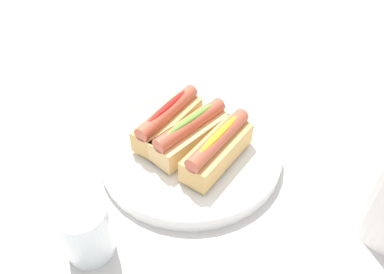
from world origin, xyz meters
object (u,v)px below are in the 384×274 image
at_px(hotdog_side, 218,148).
at_px(hotdog_back, 192,134).
at_px(serving_bowl, 192,151).
at_px(water_glass, 87,234).
at_px(hotdog_front, 168,120).

bearing_deg(hotdog_side, hotdog_back, -98.73).
xyz_separation_m(serving_bowl, water_glass, (0.23, -0.03, 0.02)).
height_order(serving_bowl, hotdog_side, hotdog_side).
xyz_separation_m(hotdog_back, hotdog_side, (0.01, 0.05, 0.00)).
bearing_deg(serving_bowl, hotdog_front, -98.73).
xyz_separation_m(hotdog_back, water_glass, (0.23, -0.03, -0.02)).
bearing_deg(hotdog_front, water_glass, 6.24).
xyz_separation_m(serving_bowl, hotdog_side, (0.01, 0.05, 0.04)).
height_order(hotdog_front, hotdog_back, same).
distance_m(hotdog_back, water_glass, 0.24).
relative_size(serving_bowl, hotdog_front, 2.12).
relative_size(serving_bowl, hotdog_side, 2.10).
bearing_deg(hotdog_front, serving_bowl, 81.27).
bearing_deg(hotdog_side, water_glass, -20.06).
relative_size(serving_bowl, hotdog_back, 2.05).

